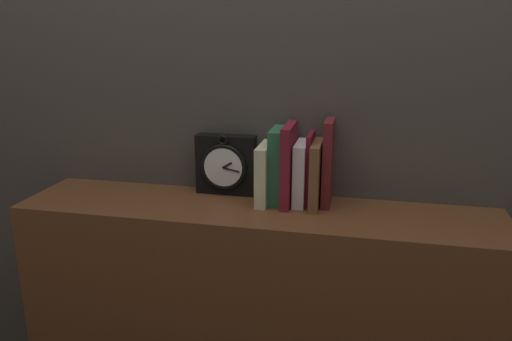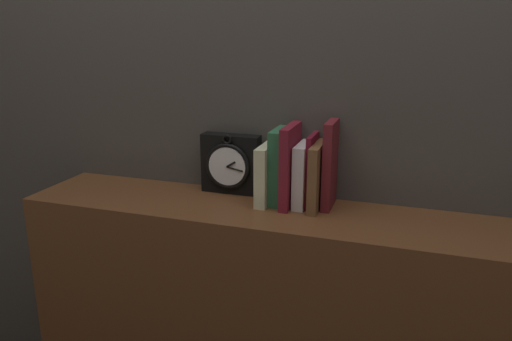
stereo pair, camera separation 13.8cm
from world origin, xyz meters
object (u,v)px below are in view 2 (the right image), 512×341
Objects in this scene: book_slot1_green at (279,166)px; book_slot3_white at (303,175)px; book_slot6_maroon at (330,165)px; clock at (230,164)px; book_slot0_cream at (267,174)px; book_slot5_brown at (317,176)px; book_slot4_maroon at (312,170)px; book_slot2_maroon at (290,166)px.

book_slot3_white is at bearing -1.73° from book_slot1_green.
book_slot1_green reaches higher than book_slot3_white.
book_slot6_maroon is (0.15, 0.01, 0.02)m from book_slot1_green.
clock is 1.10× the size of book_slot0_cream.
book_slot6_maroon reaches higher than clock.
book_slot6_maroon is (0.03, 0.02, 0.03)m from book_slot5_brown.
book_slot4_maroon is 0.84× the size of book_slot6_maroon.
clock is 0.24m from book_slot3_white.
book_slot0_cream is at bearing 177.81° from book_slot2_maroon.
clock is at bearing 166.68° from book_slot2_maroon.
clock is 0.77× the size of book_slot6_maroon.
book_slot0_cream is at bearing -175.21° from book_slot3_white.
book_slot6_maroon is at bearing 9.80° from book_slot2_maroon.
book_slot4_maroon reaches higher than book_slot3_white.
book_slot1_green reaches higher than clock.
book_slot3_white is at bearing -8.71° from clock.
book_slot2_maroon is 0.06m from book_slot4_maroon.
book_slot0_cream is 0.95× the size of book_slot3_white.
book_slot0_cream is 0.83× the size of book_slot4_maroon.
book_slot0_cream is (0.13, -0.04, -0.01)m from clock.
book_slot1_green is (0.03, 0.01, 0.02)m from book_slot0_cream.
book_slot3_white is at bearing -174.26° from book_slot6_maroon.
book_slot0_cream is at bearing 178.95° from book_slot5_brown.
book_slot1_green is (0.17, -0.03, 0.02)m from clock.
book_slot2_maroon is 1.13× the size of book_slot4_maroon.
book_slot0_cream is 0.74× the size of book_slot2_maroon.
book_slot1_green reaches higher than book_slot5_brown.
book_slot2_maroon reaches higher than book_slot5_brown.
clock is at bearing 171.29° from book_slot3_white.
book_slot0_cream is at bearing -172.76° from book_slot4_maroon.
book_slot2_maroon is (0.20, -0.05, 0.03)m from clock.
book_slot4_maroon is 0.03m from book_slot5_brown.
book_slot2_maroon is at bearing -2.19° from book_slot0_cream.
book_slot4_maroon reaches higher than clock.
book_slot5_brown is (0.04, -0.01, 0.00)m from book_slot3_white.
book_slot4_maroon is at bearing 7.24° from book_slot0_cream.
clock is 0.14m from book_slot0_cream.
book_slot2_maroon is at bearing -161.80° from book_slot3_white.
book_slot2_maroon is at bearing 179.95° from book_slot5_brown.
book_slot1_green is at bearing 173.23° from book_slot5_brown.
clock is 0.21m from book_slot2_maroon.
clock reaches higher than book_slot3_white.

